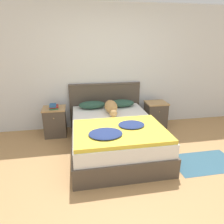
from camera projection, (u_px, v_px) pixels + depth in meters
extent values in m
plane|color=tan|center=(132.00, 185.00, 2.67)|extent=(16.00, 16.00, 0.00)
cube|color=silver|center=(107.00, 69.00, 4.23)|extent=(9.00, 0.06, 2.55)
cube|color=#4C4238|center=(114.00, 140.00, 3.56)|extent=(1.46, 2.03, 0.30)
cube|color=white|center=(114.00, 127.00, 3.48)|extent=(1.40, 1.97, 0.21)
cube|color=#4C4238|center=(105.00, 106.00, 4.42)|extent=(1.54, 0.04, 0.95)
cylinder|color=#4C4238|center=(105.00, 84.00, 4.26)|extent=(1.54, 0.06, 0.06)
cube|color=#4C4238|center=(55.00, 122.00, 4.02)|extent=(0.42, 0.37, 0.56)
cube|color=tan|center=(54.00, 109.00, 3.92)|extent=(0.44, 0.40, 0.03)
sphere|color=tan|center=(54.00, 119.00, 3.79)|extent=(0.02, 0.02, 0.02)
cube|color=#4C4238|center=(155.00, 116.00, 4.38)|extent=(0.42, 0.37, 0.56)
cube|color=tan|center=(156.00, 103.00, 4.28)|extent=(0.44, 0.40, 0.03)
sphere|color=tan|center=(159.00, 112.00, 4.15)|extent=(0.02, 0.02, 0.02)
ellipsoid|color=#284C3D|center=(92.00, 105.00, 4.11)|extent=(0.55, 0.33, 0.14)
ellipsoid|color=#284C3D|center=(121.00, 103.00, 4.21)|extent=(0.55, 0.33, 0.14)
cube|color=yellow|center=(120.00, 131.00, 3.01)|extent=(1.38, 1.01, 0.06)
ellipsoid|color=navy|center=(106.00, 134.00, 2.81)|extent=(0.48, 0.40, 0.05)
ellipsoid|color=navy|center=(131.00, 125.00, 3.12)|extent=(0.41, 0.35, 0.04)
ellipsoid|color=tan|center=(111.00, 107.00, 3.85)|extent=(0.24, 0.44, 0.23)
sphere|color=tan|center=(113.00, 113.00, 3.63)|extent=(0.14, 0.14, 0.14)
ellipsoid|color=tan|center=(114.00, 115.00, 3.58)|extent=(0.06, 0.08, 0.06)
cone|color=tan|center=(111.00, 111.00, 3.62)|extent=(0.04, 0.04, 0.05)
cone|color=tan|center=(115.00, 110.00, 3.63)|extent=(0.04, 0.04, 0.05)
ellipsoid|color=tan|center=(111.00, 107.00, 4.05)|extent=(0.14, 0.20, 0.08)
cube|color=#337547|center=(54.00, 108.00, 3.89)|extent=(0.16, 0.21, 0.02)
cube|color=#AD2D28|center=(54.00, 106.00, 3.89)|extent=(0.19, 0.21, 0.03)
cube|color=#285689|center=(53.00, 105.00, 3.86)|extent=(0.14, 0.23, 0.03)
cube|color=#335B70|center=(204.00, 162.00, 3.17)|extent=(1.01, 0.62, 0.00)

